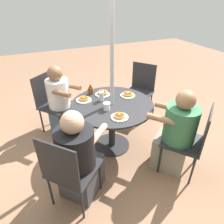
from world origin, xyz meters
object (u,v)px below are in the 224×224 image
Objects in this scene: pancake_plate_b at (119,117)px; patio_table at (112,113)px; diner_west at (79,160)px; coffee_cup at (107,106)px; diner_south at (61,103)px; syrup_bottle at (91,91)px; pancake_plate_a at (103,93)px; patio_chair_north at (192,138)px; diner_north at (175,136)px; drinking_glass_a at (102,96)px; pancake_plate_d at (128,95)px; patio_chair_south at (52,100)px; patio_chair_east at (140,87)px; pancake_plate_c at (84,99)px; patio_chair_west at (68,169)px.

patio_table is at bearing -98.89° from pancake_plate_b.
diner_west reaches higher than coffee_cup.
diner_south is 0.56m from syrup_bottle.
pancake_plate_a is 2.09× the size of coffee_cup.
patio_table is 1.19× the size of patio_chair_north.
patio_chair_north is 0.19m from diner_north.
diner_south is at bearing -60.00° from coffee_cup.
patio_chair_north is 1.33m from diner_west.
drinking_glass_a reaches higher than coffee_cup.
drinking_glass_a is (-0.03, -0.26, 0.01)m from coffee_cup.
patio_chair_north is at bearing 110.86° from pancake_plate_d.
patio_chair_north reaches higher than pancake_plate_d.
pancake_plate_a is 0.18m from drinking_glass_a.
patio_table is 0.38m from pancake_plate_b.
patio_chair_north is 0.84× the size of diner_north.
pancake_plate_a is at bearing 102.42° from patio_chair_south.
diner_south reaches higher than drinking_glass_a.
diner_north is at bearing 123.42° from syrup_bottle.
coffee_cup is at bearing 83.51° from drinking_glass_a.
diner_north is at bearing 150.61° from pancake_plate_b.
diner_south is (1.12, -1.35, 0.01)m from diner_north.
pancake_plate_a is at bearing 102.33° from diner_west.
diner_north is at bearing 139.75° from coffee_cup.
patio_chair_east reaches higher than pancake_plate_a.
patio_chair_south is at bearing -56.21° from pancake_plate_c.
diner_west is at bearing 136.96° from diner_north.
patio_table is 0.47m from syrup_bottle.
pancake_plate_b is 0.49m from drinking_glass_a.
diner_west reaches higher than patio_chair_west.
pancake_plate_b is 0.75m from syrup_bottle.
diner_south is (1.42, -0.02, -0.02)m from patio_chair_east.
patio_chair_west is (0.21, 1.39, 0.02)m from diner_south.
coffee_cup is at bearing 75.87° from pancake_plate_a.
patio_chair_south is at bearing -49.16° from patio_table.
pancake_plate_b is 0.59m from pancake_plate_d.
diner_south is 5.29× the size of pancake_plate_d.
patio_chair_west is at bearing 53.13° from pancake_plate_a.
patio_chair_north is 1.95m from diner_south.
diner_north is 5.29× the size of pancake_plate_b.
pancake_plate_b is (0.90, 1.00, 0.20)m from patio_chair_east.
coffee_cup is at bearing 43.63° from patio_table.
patio_chair_west reaches higher than pancake_plate_d.
patio_chair_north is at bearing 121.11° from pancake_plate_a.
syrup_bottle is at bearing -74.14° from drinking_glass_a.
diner_south is at bearing -58.79° from pancake_plate_c.
diner_west is at bearing 51.23° from patio_chair_south.
patio_chair_north reaches higher than pancake_plate_b.
diner_west is at bearing 54.93° from pancake_plate_a.
pancake_plate_a is (-0.56, 0.37, 0.23)m from diner_south.
diner_north is 1.94m from patio_chair_south.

